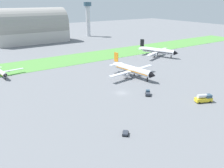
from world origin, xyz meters
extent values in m
plane|color=slate|center=(0.00, 0.00, 0.00)|extent=(600.00, 600.00, 0.00)
cube|color=#549342|center=(0.00, 65.24, 0.04)|extent=(360.00, 28.00, 0.08)
cylinder|color=white|center=(60.15, 39.67, 3.94)|extent=(11.58, 22.35, 3.46)
cone|color=black|center=(64.79, 27.96, 3.94)|extent=(4.32, 4.18, 3.39)
cone|color=white|center=(55.28, 51.96, 4.37)|extent=(4.52, 5.25, 3.12)
cube|color=black|center=(60.15, 39.67, 3.68)|extent=(11.18, 21.21, 0.48)
cube|color=white|center=(66.94, 43.04, 3.33)|extent=(14.86, 7.62, 0.35)
cube|color=white|center=(52.89, 37.47, 3.33)|extent=(14.86, 7.62, 0.35)
cylinder|color=#B7BABF|center=(64.41, 42.04, 2.09)|extent=(3.16, 4.21, 1.91)
cylinder|color=#B7BABF|center=(55.42, 38.47, 2.09)|extent=(3.16, 4.21, 1.91)
cube|color=black|center=(55.51, 51.38, 8.19)|extent=(1.43, 2.79, 5.04)
cube|color=white|center=(57.56, 52.19, 4.28)|extent=(4.79, 3.38, 0.28)
cube|color=white|center=(53.46, 50.56, 4.28)|extent=(4.79, 3.38, 0.28)
cylinder|color=black|center=(63.63, 30.89, 1.10)|extent=(0.62, 0.62, 2.20)
cylinder|color=black|center=(62.10, 42.13, 1.10)|extent=(0.62, 0.62, 2.20)
cylinder|color=black|center=(57.04, 40.13, 1.10)|extent=(0.62, 0.62, 2.20)
cylinder|color=silver|center=(17.42, 14.07, 3.91)|extent=(6.65, 22.76, 3.44)
cone|color=black|center=(19.23, 1.70, 3.91)|extent=(3.78, 3.58, 3.37)
cone|color=silver|center=(15.53, 27.06, 4.34)|extent=(3.69, 4.77, 3.09)
cube|color=orange|center=(17.42, 14.07, 3.65)|extent=(6.53, 21.53, 0.48)
cube|color=silver|center=(24.75, 15.77, 3.30)|extent=(15.16, 4.33, 0.34)
cube|color=silver|center=(9.91, 13.61, 3.30)|extent=(15.16, 4.33, 0.34)
cylinder|color=#B7BABF|center=(22.08, 15.38, 2.08)|extent=(2.41, 3.98, 1.89)
cylinder|color=#B7BABF|center=(12.58, 14.00, 2.08)|extent=(2.41, 3.98, 1.89)
cube|color=orange|center=(15.62, 26.44, 8.12)|extent=(0.81, 2.84, 5.00)
cube|color=silver|center=(17.78, 26.76, 4.25)|extent=(4.60, 2.49, 0.27)
cube|color=silver|center=(13.45, 26.12, 4.25)|extent=(4.60, 2.49, 0.27)
cylinder|color=black|center=(18.77, 4.80, 1.09)|extent=(0.62, 0.62, 2.19)
cylinder|color=black|center=(19.87, 16.01, 1.09)|extent=(0.62, 0.62, 2.19)
cylinder|color=black|center=(14.53, 15.23, 1.09)|extent=(0.62, 0.62, 2.19)
cylinder|color=silver|center=(-38.10, 52.15, 2.55)|extent=(3.86, 15.42, 2.12)
cone|color=black|center=(-37.13, 43.72, 2.55)|extent=(2.31, 2.35, 2.08)
cube|color=orange|center=(-38.10, 52.15, 2.39)|extent=(3.81, 14.58, 0.30)
cube|color=silver|center=(-32.36, 53.24, 2.17)|extent=(11.76, 2.82, 0.21)
cylinder|color=#B7BABF|center=(-34.37, 52.41, 2.17)|extent=(0.87, 1.76, 0.68)
cylinder|color=black|center=(-37.37, 45.83, 0.74)|extent=(0.38, 0.38, 1.49)
cylinder|color=black|center=(-36.14, 53.44, 0.74)|extent=(0.38, 0.38, 1.49)
cube|color=#2D333D|center=(-18.06, -26.63, 0.62)|extent=(2.72, 2.79, 0.55)
cylinder|color=black|center=(-18.05, -25.50, 0.35)|extent=(0.66, 0.69, 0.70)
cylinder|color=black|center=(-16.94, -26.51, 0.35)|extent=(0.66, 0.69, 0.70)
cylinder|color=black|center=(-19.18, -26.75, 0.35)|extent=(0.66, 0.69, 0.70)
cylinder|color=black|center=(-18.06, -27.75, 0.35)|extent=(0.66, 0.69, 0.70)
cube|color=#2D333D|center=(7.51, -8.05, 0.80)|extent=(3.69, 3.92, 0.90)
cube|color=#334C60|center=(8.15, -7.28, 1.60)|extent=(1.99, 1.96, 0.70)
cylinder|color=black|center=(7.63, -6.51, 0.35)|extent=(0.64, 0.70, 0.70)
cylinder|color=black|center=(9.01, -7.66, 0.35)|extent=(0.64, 0.70, 0.70)
cylinder|color=black|center=(6.01, -8.44, 0.35)|extent=(0.64, 0.70, 0.70)
cylinder|color=black|center=(7.39, -9.59, 0.35)|extent=(0.64, 0.70, 0.70)
cube|color=yellow|center=(20.63, -24.95, 1.05)|extent=(6.92, 4.69, 1.40)
cylinder|color=silver|center=(19.91, -24.65, 2.52)|extent=(3.89, 2.78, 1.54)
cube|color=#334C60|center=(22.31, -25.64, 2.35)|extent=(2.93, 2.75, 1.20)
cylinder|color=black|center=(23.19, -24.71, 0.35)|extent=(0.74, 0.50, 0.70)
cylinder|color=black|center=(22.28, -26.93, 0.35)|extent=(0.74, 0.50, 0.70)
cylinder|color=black|center=(18.98, -22.98, 0.35)|extent=(0.74, 0.50, 0.70)
cylinder|color=black|center=(18.07, -25.20, 0.35)|extent=(0.74, 0.50, 0.70)
cube|color=#BCB7B2|center=(4.46, 143.20, 6.81)|extent=(61.79, 25.79, 13.63)
cylinder|color=gray|center=(4.46, 143.20, 16.21)|extent=(60.55, 28.37, 28.37)
cylinder|color=silver|center=(65.71, 150.30, 15.37)|extent=(4.40, 4.40, 30.74)
cylinder|color=#38566B|center=(65.71, 150.30, 32.74)|extent=(8.00, 8.00, 4.00)
camera|label=1|loc=(-53.75, -72.70, 37.08)|focal=37.08mm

